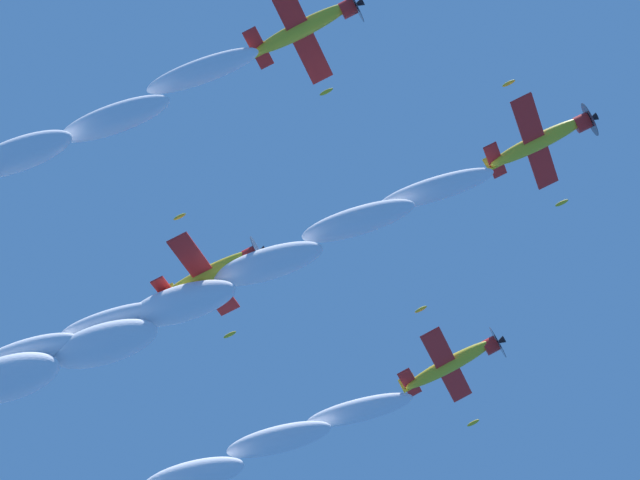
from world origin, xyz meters
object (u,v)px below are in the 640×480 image
Objects in this scene: airplane_lead at (541,140)px; airplane_left_wingman at (453,363)px; airplane_right_wingman at (306,27)px; airplane_slot_tail at (211,273)px.

airplane_left_wingman is at bearing -78.54° from airplane_lead.
airplane_slot_tail is at bearing -75.92° from airplane_right_wingman.
airplane_slot_tail is at bearing -29.04° from airplane_lead.
airplane_lead is at bearing 101.46° from airplane_left_wingman.
airplane_slot_tail is (15.49, 4.21, 0.06)m from airplane_left_wingman.
airplane_left_wingman is at bearing -164.79° from airplane_slot_tail.
airplane_left_wingman is 1.00× the size of airplane_slot_tail.
airplane_slot_tail is (18.42, -10.23, -1.96)m from airplane_lead.
airplane_lead is 14.87m from airplane_left_wingman.
airplane_slot_tail is (3.79, -15.09, -2.11)m from airplane_right_wingman.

